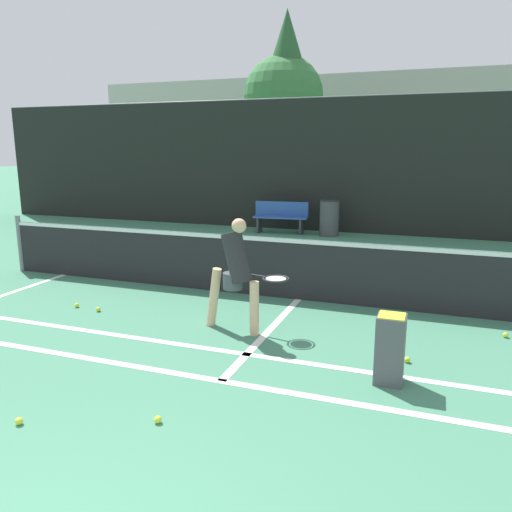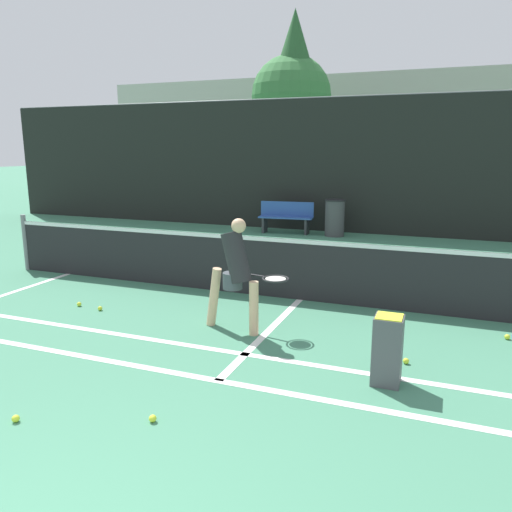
# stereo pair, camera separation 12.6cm
# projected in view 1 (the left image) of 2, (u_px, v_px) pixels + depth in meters

# --- Properties ---
(court_baseline_near) EXTENTS (11.00, 0.10, 0.01)m
(court_baseline_near) POSITION_uv_depth(u_px,v_px,m) (221.00, 381.00, 5.06)
(court_baseline_near) COLOR white
(court_baseline_near) RESTS_ON ground
(court_service_line) EXTENTS (8.25, 0.10, 0.01)m
(court_service_line) POSITION_uv_depth(u_px,v_px,m) (247.00, 354.00, 5.71)
(court_service_line) COLOR white
(court_service_line) RESTS_ON ground
(court_center_mark) EXTENTS (0.10, 2.98, 0.01)m
(court_center_mark) POSITION_uv_depth(u_px,v_px,m) (268.00, 331.00, 6.42)
(court_center_mark) COLOR white
(court_center_mark) RESTS_ON ground
(court_sideline_left) EXTENTS (0.10, 3.98, 0.01)m
(court_sideline_left) POSITION_uv_depth(u_px,v_px,m) (0.00, 297.00, 7.93)
(court_sideline_left) COLOR white
(court_sideline_left) RESTS_ON ground
(net) EXTENTS (11.09, 0.09, 1.07)m
(net) POSITION_uv_depth(u_px,v_px,m) (299.00, 268.00, 7.68)
(net) COLOR slate
(net) RESTS_ON ground
(fence_back) EXTENTS (24.00, 0.06, 3.68)m
(fence_back) POSITION_uv_depth(u_px,v_px,m) (364.00, 166.00, 13.45)
(fence_back) COLOR black
(fence_back) RESTS_ON ground
(player_practicing) EXTENTS (1.16, 0.47, 1.47)m
(player_practicing) POSITION_uv_depth(u_px,v_px,m) (236.00, 270.00, 6.29)
(player_practicing) COLOR #DBAD84
(player_practicing) RESTS_ON ground
(tennis_ball_scattered_0) EXTENTS (0.07, 0.07, 0.07)m
(tennis_ball_scattered_0) POSITION_uv_depth(u_px,v_px,m) (98.00, 309.00, 7.21)
(tennis_ball_scattered_0) COLOR #D1E033
(tennis_ball_scattered_0) RESTS_ON ground
(tennis_ball_scattered_1) EXTENTS (0.07, 0.07, 0.07)m
(tennis_ball_scattered_1) POSITION_uv_depth(u_px,v_px,m) (158.00, 420.00, 4.28)
(tennis_ball_scattered_1) COLOR #D1E033
(tennis_ball_scattered_1) RESTS_ON ground
(tennis_ball_scattered_3) EXTENTS (0.07, 0.07, 0.07)m
(tennis_ball_scattered_3) POSITION_uv_depth(u_px,v_px,m) (506.00, 335.00, 6.22)
(tennis_ball_scattered_3) COLOR #D1E033
(tennis_ball_scattered_3) RESTS_ON ground
(tennis_ball_scattered_7) EXTENTS (0.07, 0.07, 0.07)m
(tennis_ball_scattered_7) POSITION_uv_depth(u_px,v_px,m) (77.00, 305.00, 7.39)
(tennis_ball_scattered_7) COLOR #D1E033
(tennis_ball_scattered_7) RESTS_ON ground
(tennis_ball_scattered_8) EXTENTS (0.07, 0.07, 0.07)m
(tennis_ball_scattered_8) POSITION_uv_depth(u_px,v_px,m) (19.00, 421.00, 4.26)
(tennis_ball_scattered_8) COLOR #D1E033
(tennis_ball_scattered_8) RESTS_ON ground
(tennis_ball_scattered_10) EXTENTS (0.07, 0.07, 0.07)m
(tennis_ball_scattered_10) POSITION_uv_depth(u_px,v_px,m) (407.00, 360.00, 5.49)
(tennis_ball_scattered_10) COLOR #D1E033
(tennis_ball_scattered_10) RESTS_ON ground
(ball_hopper) EXTENTS (0.28, 0.28, 0.71)m
(ball_hopper) POSITION_uv_depth(u_px,v_px,m) (390.00, 347.00, 4.97)
(ball_hopper) COLOR #4C4C51
(ball_hopper) RESTS_ON ground
(courtside_bench) EXTENTS (1.52, 0.52, 0.86)m
(courtside_bench) POSITION_uv_depth(u_px,v_px,m) (281.00, 216.00, 13.78)
(courtside_bench) COLOR #2D519E
(courtside_bench) RESTS_ON ground
(trash_bin) EXTENTS (0.54, 0.54, 0.98)m
(trash_bin) POSITION_uv_depth(u_px,v_px,m) (329.00, 218.00, 13.33)
(trash_bin) COLOR #3F3F42
(trash_bin) RESTS_ON ground
(parked_car) EXTENTS (1.85, 4.25, 1.39)m
(parked_car) POSITION_uv_depth(u_px,v_px,m) (301.00, 197.00, 17.80)
(parked_car) COLOR silver
(parked_car) RESTS_ON ground
(tree_west) EXTENTS (3.15, 3.15, 8.40)m
(tree_west) POSITION_uv_depth(u_px,v_px,m) (287.00, 67.00, 22.68)
(tree_west) COLOR brown
(tree_west) RESTS_ON ground
(tree_mid) EXTENTS (3.72, 3.72, 6.54)m
(tree_mid) POSITION_uv_depth(u_px,v_px,m) (283.00, 96.00, 23.30)
(tree_mid) COLOR brown
(tree_mid) RESTS_ON ground
(building_far) EXTENTS (36.00, 2.40, 6.18)m
(building_far) POSITION_uv_depth(u_px,v_px,m) (404.00, 133.00, 26.97)
(building_far) COLOR #B2ADA3
(building_far) RESTS_ON ground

